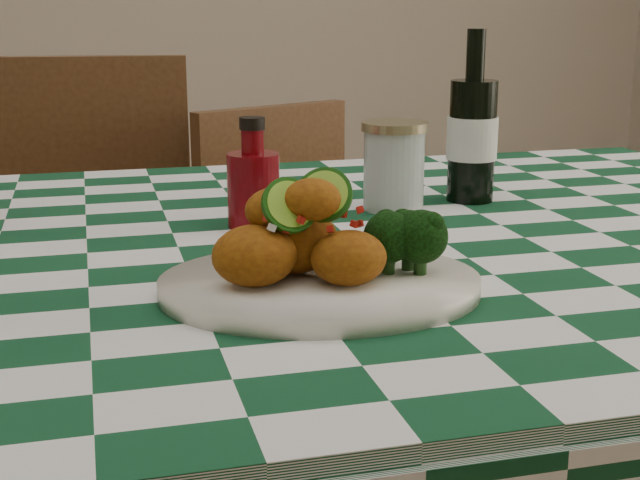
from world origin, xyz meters
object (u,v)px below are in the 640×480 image
object	(u,v)px
plate	(320,286)
mason_jar	(394,166)
ketchup_bottle	(253,173)
wooden_chair_left	(85,303)
wooden_chair_right	(323,313)
beer_bottle	(473,117)
fried_chicken_pile	(309,229)

from	to	relation	value
plate	mason_jar	world-z (taller)	mason_jar
ketchup_bottle	wooden_chair_left	size ratio (longest dim) A/B	0.15
mason_jar	wooden_chair_right	bearing A→B (deg)	84.30
plate	beer_bottle	world-z (taller)	beer_bottle
mason_jar	wooden_chair_left	xyz separation A→B (m)	(-0.43, 0.63, -0.37)
mason_jar	wooden_chair_right	size ratio (longest dim) A/B	0.14
wooden_chair_left	wooden_chair_right	distance (m)	0.49
plate	mason_jar	bearing A→B (deg)	60.09
fried_chicken_pile	wooden_chair_left	distance (m)	1.06
fried_chicken_pile	wooden_chair_right	xyz separation A→B (m)	(0.26, 0.93, -0.43)
plate	wooden_chair_right	bearing A→B (deg)	74.87
ketchup_bottle	mason_jar	bearing A→B (deg)	13.10
plate	beer_bottle	xyz separation A→B (m)	(0.32, 0.36, 0.11)
wooden_chair_right	beer_bottle	bearing A→B (deg)	-108.05
mason_jar	wooden_chair_right	world-z (taller)	mason_jar
wooden_chair_right	ketchup_bottle	bearing A→B (deg)	-136.74
plate	wooden_chair_right	xyz separation A→B (m)	(0.25, 0.93, -0.37)
plate	ketchup_bottle	size ratio (longest dim) A/B	2.26
mason_jar	wooden_chair_left	bearing A→B (deg)	124.03
wooden_chair_left	ketchup_bottle	bearing A→B (deg)	-64.90
fried_chicken_pile	mason_jar	bearing A→B (deg)	58.77
wooden_chair_right	plate	bearing A→B (deg)	-129.68
mason_jar	fried_chicken_pile	bearing A→B (deg)	-121.23
wooden_chair_left	mason_jar	bearing A→B (deg)	-49.11
ketchup_bottle	wooden_chair_right	size ratio (longest dim) A/B	0.16
mason_jar	wooden_chair_left	size ratio (longest dim) A/B	0.13
beer_bottle	wooden_chair_right	xyz separation A→B (m)	(-0.07, 0.57, -0.48)
beer_bottle	wooden_chair_left	world-z (taller)	beer_bottle
ketchup_bottle	beer_bottle	bearing A→B (deg)	12.39
fried_chicken_pile	wooden_chair_left	size ratio (longest dim) A/B	0.16
plate	ketchup_bottle	world-z (taller)	ketchup_bottle
fried_chicken_pile	beer_bottle	distance (m)	0.49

